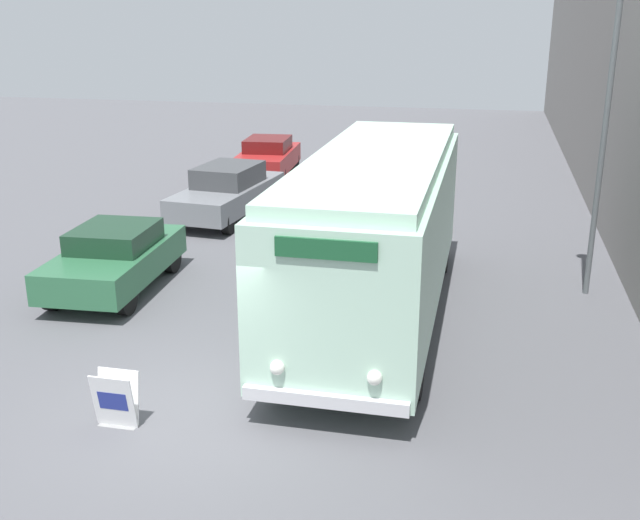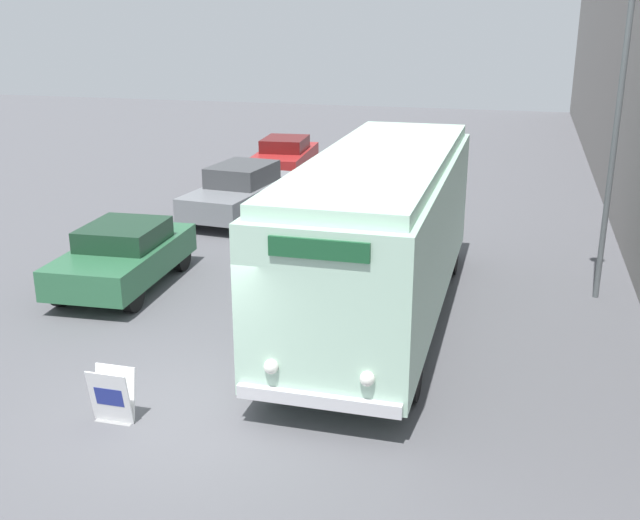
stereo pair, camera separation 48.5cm
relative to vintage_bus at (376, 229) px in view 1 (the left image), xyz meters
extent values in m
plane|color=#56565B|center=(-2.13, -4.49, -1.86)|extent=(80.00, 80.00, 0.00)
cube|color=gray|center=(5.35, 5.51, 1.65)|extent=(0.30, 60.00, 7.02)
cylinder|color=black|center=(-1.12, -3.13, -1.40)|extent=(0.28, 0.91, 0.91)
cylinder|color=black|center=(1.12, -3.13, -1.40)|extent=(0.28, 0.91, 0.91)
cylinder|color=black|center=(-1.12, 3.14, -1.40)|extent=(0.28, 0.91, 0.91)
cylinder|color=black|center=(1.12, 3.14, -1.40)|extent=(0.28, 0.91, 0.91)
cube|color=#B2DBC1|center=(0.00, 0.01, -0.09)|extent=(2.57, 9.08, 2.63)
cube|color=silver|center=(0.00, 0.01, 1.35)|extent=(2.36, 8.71, 0.24)
cube|color=silver|center=(0.00, -4.59, -1.28)|extent=(2.44, 0.12, 0.20)
sphere|color=white|center=(-0.71, -4.56, -0.85)|extent=(0.22, 0.22, 0.22)
sphere|color=white|center=(0.71, -4.56, -0.85)|extent=(0.22, 0.22, 0.22)
cube|color=#19512D|center=(0.00, -4.55, 0.98)|extent=(1.41, 0.06, 0.28)
cube|color=gray|center=(-3.07, -4.99, -1.85)|extent=(0.59, 0.19, 0.01)
cube|color=white|center=(-3.07, -5.06, -1.43)|extent=(0.65, 0.17, 0.86)
cube|color=white|center=(-3.07, -4.91, -1.43)|extent=(0.65, 0.17, 0.86)
cube|color=navy|center=(-3.07, -5.08, -1.41)|extent=(0.46, 0.06, 0.30)
cylinder|color=#595E60|center=(4.32, 2.39, 1.63)|extent=(0.12, 0.12, 6.98)
cylinder|color=black|center=(-6.54, -1.07, -1.53)|extent=(0.22, 0.65, 0.65)
cylinder|color=black|center=(-4.94, -0.97, -1.53)|extent=(0.22, 0.65, 0.65)
cylinder|color=black|center=(-6.70, 1.59, -1.53)|extent=(0.22, 0.65, 0.65)
cylinder|color=black|center=(-5.10, 1.68, -1.53)|extent=(0.22, 0.65, 0.65)
cube|color=#2D6642|center=(-5.82, 0.31, -1.21)|extent=(2.11, 4.17, 0.65)
cube|color=#193824|center=(-5.82, 0.41, -0.66)|extent=(1.69, 1.92, 0.45)
cylinder|color=black|center=(-6.43, 5.18, -1.53)|extent=(0.22, 0.65, 0.65)
cylinder|color=black|center=(-4.87, 5.03, -1.53)|extent=(0.22, 0.65, 0.65)
cylinder|color=black|center=(-6.12, 8.49, -1.53)|extent=(0.22, 0.65, 0.65)
cylinder|color=black|center=(-4.56, 8.34, -1.53)|extent=(0.22, 0.65, 0.65)
cube|color=slate|center=(-5.49, 6.76, -1.20)|extent=(2.27, 4.88, 0.65)
cube|color=#3F4043|center=(-5.48, 6.88, -0.58)|extent=(1.75, 2.27, 0.58)
cylinder|color=black|center=(-6.57, 10.90, -1.50)|extent=(0.22, 0.72, 0.72)
cylinder|color=black|center=(-5.06, 11.03, -1.50)|extent=(0.22, 0.72, 0.72)
cylinder|color=black|center=(-6.80, 13.72, -1.50)|extent=(0.22, 0.72, 0.72)
cylinder|color=black|center=(-5.30, 13.85, -1.50)|extent=(0.22, 0.72, 0.72)
cube|color=#A52323|center=(-5.93, 12.37, -1.16)|extent=(2.12, 4.36, 0.67)
cube|color=#5B1313|center=(-5.94, 12.48, -0.60)|extent=(1.66, 2.02, 0.46)
camera|label=1|loc=(2.05, -13.88, 3.98)|focal=42.00mm
camera|label=2|loc=(2.52, -13.77, 3.98)|focal=42.00mm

